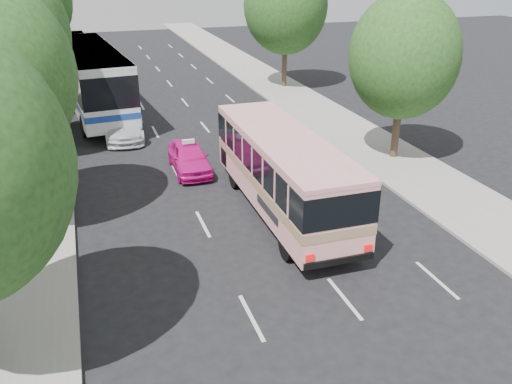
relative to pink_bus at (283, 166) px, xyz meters
name	(u,v)px	position (x,y,z in m)	size (l,w,h in m)	color
ground	(288,270)	(-1.30, -4.00, -1.97)	(120.00, 120.00, 0.00)	black
sidewalk_left	(35,122)	(-9.80, 16.00, -1.89)	(4.00, 90.00, 0.15)	#9E998E
sidewalk_right	(298,100)	(7.20, 16.00, -1.91)	(4.00, 90.00, 0.12)	#9E998E
tree_left_c	(4,30)	(-9.92, 9.94, 4.16)	(6.00, 6.00, 9.35)	#38281E
tree_left_d	(20,21)	(-9.82, 17.94, 3.67)	(5.52, 5.52, 8.60)	#38281E
tree_right_near	(407,52)	(7.48, 3.94, 3.24)	(5.10, 5.10, 7.95)	#38281E
tree_right_far	(287,2)	(7.78, 19.94, 4.16)	(6.00, 6.00, 9.35)	#38281E
pink_bus	(283,166)	(0.00, 0.00, 0.00)	(2.55, 9.91, 3.16)	pink
pink_taxi	(189,157)	(-2.56, 5.48, -1.28)	(1.61, 4.00, 1.36)	#DF138F
white_pickup	(125,125)	(-4.89, 11.52, -1.25)	(1.99, 4.90, 1.42)	silver
tour_coach_front	(92,75)	(-6.15, 17.05, 0.48)	(4.20, 13.77, 4.06)	silver
tour_coach_rear	(74,58)	(-7.09, 25.91, 0.03)	(2.94, 11.17, 3.31)	silver
taxi_roof_sign	(188,141)	(-2.56, 5.48, -0.51)	(0.55, 0.18, 0.18)	silver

